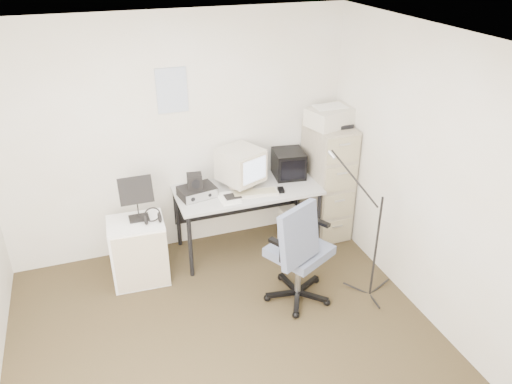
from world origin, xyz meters
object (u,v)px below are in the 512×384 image
object	(u,v)px
office_chair	(299,249)
side_cart	(139,251)
filing_cabinet	(327,181)
desk	(248,218)

from	to	relation	value
office_chair	side_cart	distance (m)	1.60
filing_cabinet	side_cart	size ratio (longest dim) A/B	1.97
desk	side_cart	world-z (taller)	desk
filing_cabinet	office_chair	bearing A→B (deg)	-127.77
desk	office_chair	world-z (taller)	office_chair
desk	office_chair	distance (m)	1.01
office_chair	side_cart	bearing A→B (deg)	121.90
desk	side_cart	distance (m)	1.20
filing_cabinet	side_cart	xyz separation A→B (m)	(-2.14, -0.21, -0.32)
filing_cabinet	office_chair	size ratio (longest dim) A/B	1.18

